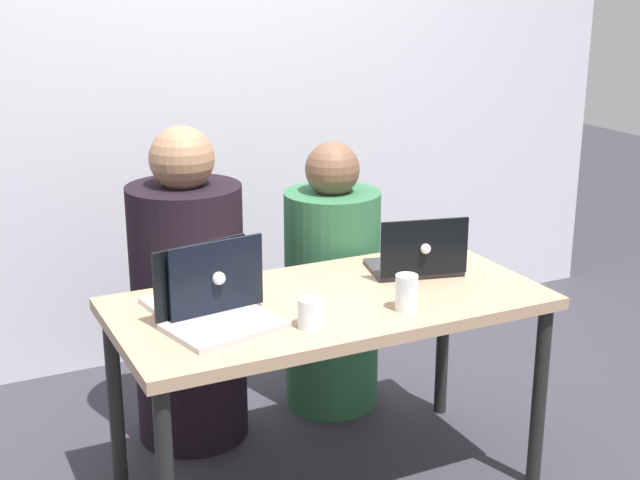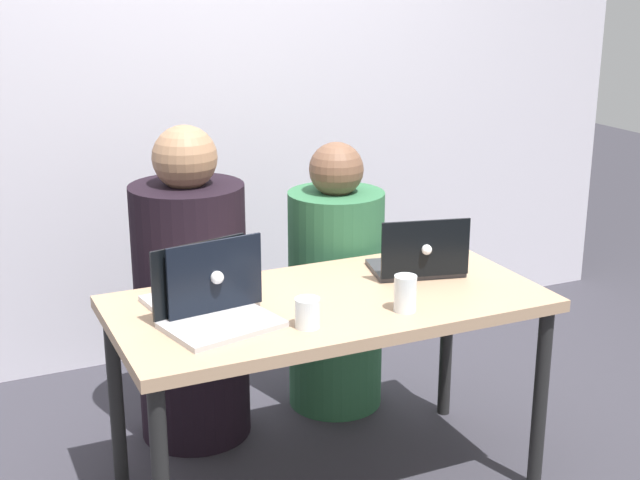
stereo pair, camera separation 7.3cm
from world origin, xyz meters
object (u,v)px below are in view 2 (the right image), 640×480
laptop_back_left (205,292)px  water_glass_right (405,296)px  person_on_right (336,291)px  laptop_back_right (419,261)px  laptop_front_left (214,307)px  person_on_left (191,303)px  water_glass_left (307,315)px

laptop_back_left → water_glass_right: bearing=145.8°
person_on_right → water_glass_right: person_on_right is taller
water_glass_right → laptop_back_left: bearing=153.3°
laptop_back_right → water_glass_right: laptop_back_right is taller
laptop_front_left → laptop_back_right: size_ratio=1.05×
person_on_right → laptop_back_left: bearing=41.1°
laptop_back_right → laptop_front_left: bearing=22.7°
laptop_front_left → water_glass_right: 0.60m
person_on_left → laptop_back_left: bearing=87.1°
water_glass_right → laptop_front_left: bearing=165.2°
person_on_left → laptop_back_right: size_ratio=3.41×
person_on_right → water_glass_left: (-0.46, -0.77, 0.26)m
laptop_back_left → water_glass_left: 0.36m
water_glass_left → water_glass_right: water_glass_right is taller
laptop_front_left → water_glass_left: bearing=-43.8°
person_on_right → laptop_back_right: 0.57m
person_on_left → laptop_front_left: person_on_left is taller
laptop_back_left → water_glass_left: laptop_back_left is taller
laptop_back_right → water_glass_left: size_ratio=3.87×
person_on_right → laptop_front_left: (-0.71, -0.63, 0.27)m
water_glass_right → laptop_back_right: bearing=52.7°
person_on_right → laptop_back_left: size_ratio=3.17×
person_on_left → water_glass_right: person_on_left is taller
person_on_left → laptop_back_right: person_on_left is taller
laptop_front_left → laptop_back_left: laptop_back_left is taller
laptop_back_left → person_on_left: bearing=-108.4°
person_on_left → laptop_front_left: bearing=88.2°
water_glass_left → person_on_left: bearing=100.2°
person_on_left → laptop_back_right: 0.88m
person_on_right → laptop_back_left: (-0.70, -0.49, 0.27)m
laptop_back_right → water_glass_left: (-0.55, -0.28, -0.01)m
laptop_back_left → water_glass_right: laptop_back_left is taller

